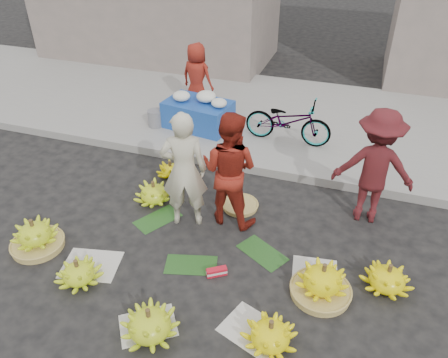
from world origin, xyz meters
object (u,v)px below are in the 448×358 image
(vendor_cream, at_px, (184,171))
(flower_table, at_px, (199,113))
(banana_bunch_4, at_px, (322,282))
(banana_bunch_0, at_px, (35,236))
(bicycle, at_px, (288,121))

(vendor_cream, bearing_deg, flower_table, -91.11)
(banana_bunch_4, xyz_separation_m, vendor_cream, (-2.00, 0.76, 0.64))
(banana_bunch_4, distance_m, vendor_cream, 2.24)
(banana_bunch_4, relative_size, vendor_cream, 0.41)
(banana_bunch_0, height_order, flower_table, flower_table)
(banana_bunch_4, bearing_deg, flower_table, 130.01)
(banana_bunch_4, xyz_separation_m, bicycle, (-1.10, 3.32, 0.32))
(banana_bunch_0, height_order, bicycle, bicycle)
(vendor_cream, relative_size, bicycle, 1.10)
(banana_bunch_4, bearing_deg, banana_bunch_0, -174.12)
(vendor_cream, xyz_separation_m, bicycle, (0.90, 2.56, -0.32))
(vendor_cream, height_order, bicycle, vendor_cream)
(banana_bunch_4, height_order, flower_table, flower_table)
(banana_bunch_0, relative_size, vendor_cream, 0.39)
(banana_bunch_4, bearing_deg, vendor_cream, 159.12)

